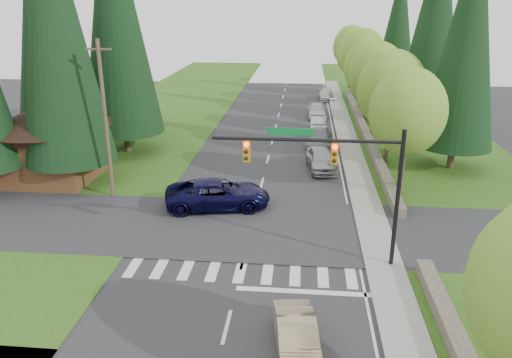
# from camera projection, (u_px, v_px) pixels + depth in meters

# --- Properties ---
(ground) EXTENTS (120.00, 120.00, 0.00)m
(ground) POSITION_uv_depth(u_px,v_px,m) (230.00, 312.00, 20.62)
(ground) COLOR #28282B
(ground) RESTS_ON ground
(grass_east) EXTENTS (14.00, 110.00, 0.06)m
(grass_east) POSITION_uv_depth(u_px,v_px,m) (436.00, 168.00, 38.16)
(grass_east) COLOR #235015
(grass_east) RESTS_ON ground
(grass_west) EXTENTS (14.00, 110.00, 0.06)m
(grass_west) POSITION_uv_depth(u_px,v_px,m) (108.00, 158.00, 40.51)
(grass_west) COLOR #235015
(grass_west) RESTS_ON ground
(cross_street) EXTENTS (120.00, 8.00, 0.10)m
(cross_street) POSITION_uv_depth(u_px,v_px,m) (251.00, 229.00, 28.11)
(cross_street) COLOR #28282B
(cross_street) RESTS_ON ground
(sidewalk_east) EXTENTS (1.80, 80.00, 0.13)m
(sidewalk_east) POSITION_uv_depth(u_px,v_px,m) (353.00, 157.00, 40.57)
(sidewalk_east) COLOR gray
(sidewalk_east) RESTS_ON ground
(curb_east) EXTENTS (0.20, 80.00, 0.13)m
(curb_east) POSITION_uv_depth(u_px,v_px,m) (343.00, 157.00, 40.65)
(curb_east) COLOR gray
(curb_east) RESTS_ON ground
(stone_wall_north) EXTENTS (0.70, 40.00, 0.70)m
(stone_wall_north) POSITION_uv_depth(u_px,v_px,m) (364.00, 130.00, 47.81)
(stone_wall_north) COLOR #4C4438
(stone_wall_north) RESTS_ON ground
(traffic_signal) EXTENTS (8.70, 0.37, 6.80)m
(traffic_signal) POSITION_uv_depth(u_px,v_px,m) (337.00, 167.00, 22.74)
(traffic_signal) COLOR black
(traffic_signal) RESTS_ON ground
(brown_building) EXTENTS (8.40, 8.40, 5.40)m
(brown_building) POSITION_uv_depth(u_px,v_px,m) (49.00, 136.00, 34.95)
(brown_building) COLOR #4C2D19
(brown_building) RESTS_ON ground
(utility_pole) EXTENTS (1.60, 0.24, 10.00)m
(utility_pole) POSITION_uv_depth(u_px,v_px,m) (105.00, 120.00, 30.97)
(utility_pole) COLOR #473828
(utility_pole) RESTS_ON ground
(decid_tree_0) EXTENTS (4.80, 4.80, 8.37)m
(decid_tree_0) POSITION_uv_depth(u_px,v_px,m) (408.00, 112.00, 30.99)
(decid_tree_0) COLOR #38281C
(decid_tree_0) RESTS_ON ground
(decid_tree_1) EXTENTS (5.20, 5.20, 8.80)m
(decid_tree_1) POSITION_uv_depth(u_px,v_px,m) (392.00, 89.00, 37.47)
(decid_tree_1) COLOR #38281C
(decid_tree_1) RESTS_ON ground
(decid_tree_2) EXTENTS (5.00, 5.00, 8.82)m
(decid_tree_2) POSITION_uv_depth(u_px,v_px,m) (377.00, 74.00, 44.00)
(decid_tree_2) COLOR #38281C
(decid_tree_2) RESTS_ON ground
(decid_tree_3) EXTENTS (5.00, 5.00, 8.55)m
(decid_tree_3) POSITION_uv_depth(u_px,v_px,m) (369.00, 67.00, 50.63)
(decid_tree_3) COLOR #38281C
(decid_tree_3) RESTS_ON ground
(decid_tree_4) EXTENTS (5.40, 5.40, 9.18)m
(decid_tree_4) POSITION_uv_depth(u_px,v_px,m) (363.00, 56.00, 57.04)
(decid_tree_4) COLOR #38281C
(decid_tree_4) RESTS_ON ground
(decid_tree_5) EXTENTS (4.80, 4.80, 8.30)m
(decid_tree_5) POSITION_uv_depth(u_px,v_px,m) (355.00, 54.00, 63.80)
(decid_tree_5) COLOR #38281C
(decid_tree_5) RESTS_ON ground
(decid_tree_6) EXTENTS (5.20, 5.20, 8.86)m
(decid_tree_6) POSITION_uv_depth(u_px,v_px,m) (352.00, 47.00, 70.23)
(decid_tree_6) COLOR #38281C
(decid_tree_6) RESTS_ON ground
(conifer_w_a) EXTENTS (6.12, 6.12, 19.80)m
(conifer_w_a) POSITION_uv_depth(u_px,v_px,m) (54.00, 23.00, 31.24)
(conifer_w_a) COLOR #38281C
(conifer_w_a) RESTS_ON ground
(conifer_w_b) EXTENTS (5.44, 5.44, 17.80)m
(conifer_w_b) POSITION_uv_depth(u_px,v_px,m) (43.00, 35.00, 35.59)
(conifer_w_b) COLOR #38281C
(conifer_w_b) RESTS_ON ground
(conifer_w_c) EXTENTS (6.46, 6.46, 20.80)m
(conifer_w_c) POSITION_uv_depth(u_px,v_px,m) (115.00, 11.00, 38.47)
(conifer_w_c) COLOR #38281C
(conifer_w_c) RESTS_ON ground
(conifer_w_e) EXTENTS (5.78, 5.78, 18.80)m
(conifer_w_e) POSITION_uv_depth(u_px,v_px,m) (119.00, 22.00, 44.61)
(conifer_w_e) COLOR #38281C
(conifer_w_e) RESTS_ON ground
(conifer_e_a) EXTENTS (5.44, 5.44, 17.80)m
(conifer_e_a) POSITION_uv_depth(u_px,v_px,m) (468.00, 36.00, 34.76)
(conifer_e_a) COLOR #38281C
(conifer_e_a) RESTS_ON ground
(conifer_e_b) EXTENTS (6.12, 6.12, 19.80)m
(conifer_e_b) POSITION_uv_depth(u_px,v_px,m) (436.00, 15.00, 47.43)
(conifer_e_b) COLOR #38281C
(conifer_e_b) RESTS_ON ground
(conifer_e_c) EXTENTS (5.10, 5.10, 16.80)m
(conifer_e_c) POSITION_uv_depth(u_px,v_px,m) (398.00, 24.00, 61.14)
(conifer_e_c) COLOR #38281C
(conifer_e_c) RESTS_ON ground
(sedan_champagne) EXTENTS (1.99, 4.28, 1.36)m
(sedan_champagne) POSITION_uv_depth(u_px,v_px,m) (297.00, 338.00, 17.97)
(sedan_champagne) COLOR tan
(sedan_champagne) RESTS_ON ground
(suv_navy) EXTENTS (6.83, 4.11, 1.77)m
(suv_navy) POSITION_uv_depth(u_px,v_px,m) (218.00, 194.00, 30.65)
(suv_navy) COLOR black
(suv_navy) RESTS_ON ground
(parked_car_a) EXTENTS (2.54, 5.04, 1.65)m
(parked_car_a) POSITION_uv_depth(u_px,v_px,m) (321.00, 159.00, 37.56)
(parked_car_a) COLOR #A2A2A7
(parked_car_a) RESTS_ON ground
(parked_car_b) EXTENTS (2.56, 5.37, 1.51)m
(parked_car_b) POSITION_uv_depth(u_px,v_px,m) (319.00, 139.00, 43.39)
(parked_car_b) COLOR slate
(parked_car_b) RESTS_ON ground
(parked_car_c) EXTENTS (1.49, 4.22, 1.39)m
(parked_car_c) POSITION_uv_depth(u_px,v_px,m) (318.00, 125.00, 48.38)
(parked_car_c) COLOR #B6B6BB
(parked_car_c) RESTS_ON ground
(parked_car_d) EXTENTS (2.01, 4.75, 1.60)m
(parked_car_d) POSITION_uv_depth(u_px,v_px,m) (317.00, 110.00, 54.23)
(parked_car_d) COLOR silver
(parked_car_d) RESTS_ON ground
(parked_car_e) EXTENTS (1.93, 4.45, 1.28)m
(parked_car_e) POSITION_uv_depth(u_px,v_px,m) (326.00, 95.00, 63.82)
(parked_car_e) COLOR #B5B4B9
(parked_car_e) RESTS_ON ground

